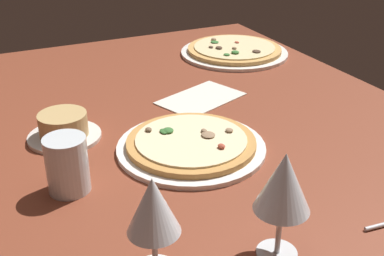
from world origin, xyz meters
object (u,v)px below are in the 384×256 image
wine_glass_far (283,184)px  paper_menu (201,99)px  pizza_side (234,51)px  pizza_main (191,144)px  ramekin_on_saucer (64,128)px  wine_glass_near (153,209)px  water_glass (68,168)px

wine_glass_far → paper_menu: wine_glass_far is taller
wine_glass_far → pizza_side: bearing=-26.0°
paper_menu → pizza_main: bearing=128.4°
pizza_main → wine_glass_far: size_ratio=1.79×
ramekin_on_saucer → paper_menu: bearing=-79.8°
wine_glass_near → water_glass: wine_glass_near is taller
wine_glass_near → water_glass: size_ratio=1.51×
water_glass → paper_menu: (26.15, -38.61, -4.23)cm
ramekin_on_saucer → water_glass: water_glass is taller
pizza_main → ramekin_on_saucer: ramekin_on_saucer is taller
water_glass → pizza_main: bearing=-81.3°
wine_glass_near → wine_glass_far: bearing=-103.9°
pizza_side → wine_glass_far: size_ratio=1.98×
pizza_main → wine_glass_far: 35.27cm
wine_glass_near → ramekin_on_saucer: bearing=3.3°
pizza_main → pizza_side: bearing=-37.8°
pizza_side → water_glass: 83.34cm
pizza_main → pizza_side: (49.61, -38.47, 0.01)cm
ramekin_on_saucer → paper_menu: (6.32, -35.20, -2.29)cm
wine_glass_near → pizza_main: bearing=-33.4°
pizza_side → paper_menu: pizza_side is taller
ramekin_on_saucer → pizza_main: bearing=-126.0°
paper_menu → water_glass: bearing=103.2°
pizza_main → wine_glass_near: 36.29cm
pizza_main → ramekin_on_saucer: size_ratio=1.96×
water_glass → pizza_side: bearing=-50.0°
ramekin_on_saucer → wine_glass_near: size_ratio=1.00×
ramekin_on_saucer → wine_glass_near: wine_glass_near is taller
wine_glass_near → paper_menu: size_ratio=0.74×
pizza_main → water_glass: water_glass is taller
wine_glass_far → water_glass: wine_glass_far is taller
pizza_side → paper_menu: size_ratio=1.62×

